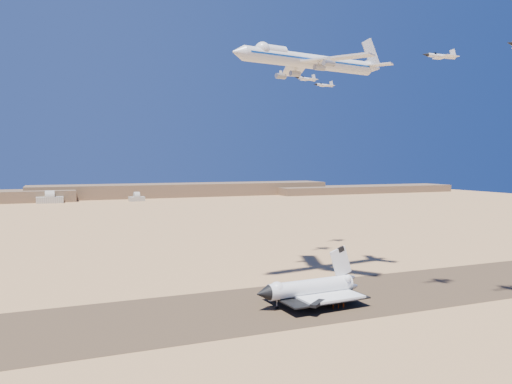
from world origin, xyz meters
name	(u,v)px	position (x,y,z in m)	size (l,w,h in m)	color
ground	(241,309)	(0.00, 0.00, 0.00)	(1200.00, 1200.00, 0.00)	tan
runway	(241,309)	(0.00, 0.00, 0.03)	(600.00, 50.00, 0.06)	#4C3A26
ridgeline	(149,192)	(65.32, 527.31, 7.63)	(960.00, 90.00, 18.00)	brown
hangars	(46,200)	(-64.00, 478.43, 4.83)	(200.50, 29.50, 30.00)	#B1AB9C
shuttle	(309,289)	(23.91, -3.75, 5.23)	(39.55, 25.82, 19.45)	white
carrier_747	(306,61)	(37.70, 25.72, 89.74)	(73.50, 56.21, 18.24)	silver
crew_a	(338,307)	(30.28, -12.28, 0.85)	(0.58, 0.38, 1.59)	#E2510D
crew_b	(333,307)	(28.49, -11.98, 0.85)	(0.77, 0.44, 1.58)	#E2510D
crew_c	(344,306)	(32.07, -12.64, 0.95)	(1.04, 0.53, 1.77)	#E2510D
chase_jet_a	(441,56)	(67.73, -16.50, 85.90)	(14.60, 7.73, 3.64)	silver
chase_jet_d	(306,79)	(60.48, 68.30, 90.55)	(14.59, 8.53, 3.72)	silver
chase_jet_e	(324,85)	(83.47, 90.25, 91.79)	(14.06, 7.85, 3.52)	silver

